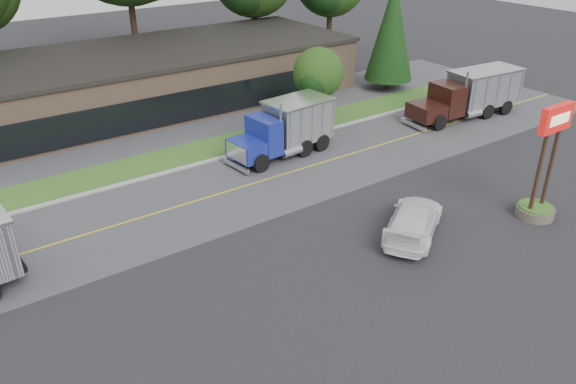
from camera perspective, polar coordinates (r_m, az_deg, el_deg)
name	(u,v)px	position (r m, az deg, el deg)	size (l,w,h in m)	color
ground	(347,260)	(25.61, 6.00, -6.90)	(140.00, 140.00, 0.00)	#2D2D31
road	(243,187)	(31.92, -4.57, 0.52)	(60.00, 8.00, 0.02)	#545459
center_line	(243,187)	(31.92, -4.57, 0.52)	(60.00, 0.12, 0.01)	gold
curb	(208,162)	(35.26, -8.12, 3.03)	(60.00, 0.30, 0.12)	#9E9E99
grass_verge	(195,153)	(36.75, -9.44, 3.96)	(60.00, 3.40, 0.03)	#3D6121
far_parking	(163,130)	(41.01, -12.61, 6.17)	(60.00, 7.00, 0.02)	#545459
strip_mall	(152,79)	(46.41, -13.64, 11.13)	(32.00, 12.00, 4.00)	#8D6C56
bilo_sign	(542,181)	(30.68, 24.39, 1.06)	(2.20, 1.90, 5.95)	#6B6054
evergreen_right	(392,30)	(48.97, 10.49, 15.92)	(4.03, 4.03, 9.15)	#382619
tree_verge	(319,75)	(40.69, 3.12, 11.77)	(3.83, 3.60, 5.46)	#382619
dump_truck_blue	(286,127)	(35.51, -0.16, 6.63)	(7.22, 3.24, 3.36)	black
dump_truck_maroon	(471,93)	(44.35, 18.11, 9.56)	(9.67, 3.46, 3.36)	black
rally_car	(414,220)	(27.62, 12.64, -2.80)	(2.20, 5.42, 1.57)	white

